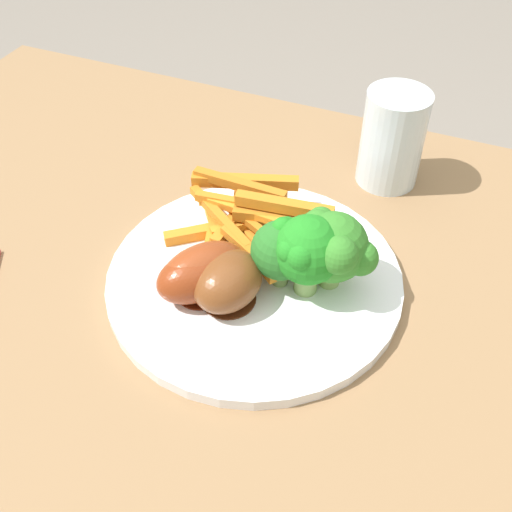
# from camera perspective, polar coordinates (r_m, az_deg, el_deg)

# --- Properties ---
(dining_table) EXTENTS (1.14, 0.65, 0.71)m
(dining_table) POSITION_cam_1_polar(r_m,az_deg,el_deg) (0.66, 3.98, -10.57)
(dining_table) COLOR #8E6B47
(dining_table) RESTS_ON ground_plane
(dinner_plate) EXTENTS (0.28, 0.28, 0.01)m
(dinner_plate) POSITION_cam_1_polar(r_m,az_deg,el_deg) (0.58, -0.00, -1.85)
(dinner_plate) COLOR white
(dinner_plate) RESTS_ON dining_table
(broccoli_floret_front) EXTENTS (0.06, 0.07, 0.08)m
(broccoli_floret_front) POSITION_cam_1_polar(r_m,az_deg,el_deg) (0.53, 4.71, 1.01)
(broccoli_floret_front) COLOR #86AC5C
(broccoli_floret_front) RESTS_ON dinner_plate
(broccoli_floret_middle) EXTENTS (0.05, 0.06, 0.07)m
(broccoli_floret_middle) POSITION_cam_1_polar(r_m,az_deg,el_deg) (0.53, 2.22, 0.51)
(broccoli_floret_middle) COLOR #7FA355
(broccoli_floret_middle) RESTS_ON dinner_plate
(broccoli_floret_back) EXTENTS (0.08, 0.07, 0.08)m
(broccoli_floret_back) POSITION_cam_1_polar(r_m,az_deg,el_deg) (0.53, 7.19, 0.94)
(broccoli_floret_back) COLOR #8FB55C
(broccoli_floret_back) RESTS_ON dinner_plate
(carrot_fries_pile) EXTENTS (0.16, 0.16, 0.04)m
(carrot_fries_pile) POSITION_cam_1_polar(r_m,az_deg,el_deg) (0.60, -1.24, 3.82)
(carrot_fries_pile) COLOR orange
(carrot_fries_pile) RESTS_ON dinner_plate
(chicken_drumstick_near) EXTENTS (0.10, 0.12, 0.05)m
(chicken_drumstick_near) POSITION_cam_1_polar(r_m,az_deg,el_deg) (0.54, -4.56, -1.16)
(chicken_drumstick_near) COLOR #63220F
(chicken_drumstick_near) RESTS_ON dinner_plate
(chicken_drumstick_far) EXTENTS (0.11, 0.12, 0.04)m
(chicken_drumstick_far) POSITION_cam_1_polar(r_m,az_deg,el_deg) (0.54, -4.89, -1.64)
(chicken_drumstick_far) COLOR #5B1D0C
(chicken_drumstick_far) RESTS_ON dinner_plate
(chicken_drumstick_extra) EXTENTS (0.07, 0.12, 0.05)m
(chicken_drumstick_extra) POSITION_cam_1_polar(r_m,az_deg,el_deg) (0.53, -2.41, -2.16)
(chicken_drumstick_extra) COLOR #4E2310
(chicken_drumstick_extra) RESTS_ON dinner_plate
(water_glass) EXTENTS (0.07, 0.07, 0.11)m
(water_glass) POSITION_cam_1_polar(r_m,az_deg,el_deg) (0.68, 12.63, 10.66)
(water_glass) COLOR silver
(water_glass) RESTS_ON dining_table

